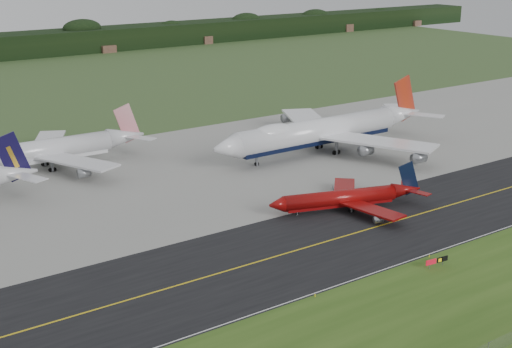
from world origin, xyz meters
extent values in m
plane|color=#314C23|center=(0.00, 0.00, 0.00)|extent=(600.00, 600.00, 0.00)
cube|color=#2B4C16|center=(0.00, -35.00, 0.01)|extent=(400.00, 30.00, 0.01)
cube|color=black|center=(0.00, -4.00, 0.01)|extent=(400.00, 32.00, 0.02)
cube|color=gray|center=(0.00, 51.00, 0.01)|extent=(400.00, 78.00, 0.01)
cube|color=gold|center=(0.00, -4.00, 0.03)|extent=(400.00, 0.40, 0.00)
cube|color=silver|center=(0.00, -19.50, 0.03)|extent=(400.00, 0.25, 0.00)
cylinder|color=white|center=(27.57, 44.91, 6.49)|extent=(52.83, 6.95, 6.70)
cube|color=black|center=(27.57, 44.91, 4.32)|extent=(50.18, 5.26, 2.35)
cone|color=white|center=(-2.13, 44.77, 6.49)|extent=(6.63, 6.73, 6.70)
cone|color=white|center=(60.93, 45.06, 7.00)|extent=(13.96, 6.77, 6.70)
ellipsoid|color=white|center=(12.79, 44.84, 8.34)|extent=(13.70, 5.76, 4.27)
cube|color=white|center=(36.81, 30.01, 5.32)|extent=(21.37, 31.09, 0.57)
cube|color=white|center=(36.67, 59.89, 5.32)|extent=(21.16, 31.12, 0.57)
cube|color=#B82E15|center=(61.68, 45.07, 11.55)|extent=(9.64, 0.58, 13.89)
cylinder|color=gray|center=(32.69, 30.64, 3.49)|extent=(3.67, 2.83, 2.82)
cylinder|color=gray|center=(32.55, 59.22, 3.49)|extent=(3.67, 2.83, 2.82)
cylinder|color=gray|center=(38.80, 17.68, 3.49)|extent=(3.67, 2.83, 2.82)
cylinder|color=gray|center=(38.55, 72.24, 3.49)|extent=(3.67, 2.83, 2.82)
cylinder|color=black|center=(7.51, 44.81, 0.60)|extent=(1.21, 0.55, 1.21)
cylinder|color=slate|center=(31.81, 41.24, 2.24)|extent=(0.94, 0.94, 4.48)
cylinder|color=black|center=(31.81, 41.24, 0.60)|extent=(1.21, 0.61, 1.21)
cylinder|color=slate|center=(31.78, 48.61, 2.24)|extent=(0.94, 0.94, 4.48)
cylinder|color=black|center=(31.78, 48.61, 0.60)|extent=(1.21, 0.61, 1.21)
cylinder|color=maroon|center=(3.39, 7.70, 2.82)|extent=(25.39, 10.98, 3.46)
cube|color=maroon|center=(3.39, 7.70, 1.70)|extent=(23.91, 9.77, 1.21)
cone|color=maroon|center=(-10.31, 12.02, 2.82)|extent=(4.08, 4.26, 3.46)
cone|color=maroon|center=(18.77, 2.84, 3.08)|extent=(7.47, 5.32, 3.46)
cube|color=maroon|center=(5.42, -0.40, 2.21)|extent=(6.42, 14.70, 0.39)
cube|color=maroon|center=(9.70, 13.16, 2.21)|extent=(13.01, 13.60, 0.39)
cube|color=black|center=(19.23, 2.70, 5.68)|extent=(5.29, 1.91, 7.86)
cylinder|color=gray|center=(4.15, -3.57, 1.27)|extent=(2.24, 1.95, 1.45)
cylinder|color=gray|center=(10.48, 16.48, 1.27)|extent=(2.24, 1.95, 1.45)
cylinder|color=black|center=(-5.87, 10.62, 0.31)|extent=(0.68, 0.45, 0.62)
cylinder|color=slate|center=(4.76, 5.27, 0.89)|extent=(0.61, 0.61, 1.78)
cylinder|color=black|center=(4.76, 5.27, 0.31)|extent=(0.69, 0.48, 0.62)
cylinder|color=slate|center=(5.91, 8.89, 0.89)|extent=(0.61, 0.61, 1.78)
cylinder|color=black|center=(5.91, 8.89, 0.31)|extent=(0.69, 0.48, 0.62)
cone|color=silver|center=(-52.18, 56.09, 5.85)|extent=(12.11, 7.38, 5.80)
cube|color=black|center=(-51.53, 56.00, 9.68)|extent=(8.11, 1.62, 11.71)
cylinder|color=silver|center=(-40.98, 73.83, 5.09)|extent=(39.46, 6.49, 5.46)
cube|color=white|center=(-40.98, 73.83, 3.31)|extent=(37.46, 5.07, 1.91)
cone|color=silver|center=(-16.14, 73.18, 5.50)|extent=(10.52, 5.73, 5.46)
cube|color=silver|center=(-34.39, 62.39, 4.13)|extent=(15.50, 23.49, 0.49)
cube|color=silver|center=(-33.80, 84.91, 4.13)|extent=(16.41, 23.33, 0.49)
cube|color=#AD0C21|center=(-15.52, 73.16, 9.04)|extent=(7.54, 0.63, 10.86)
cylinder|color=gray|center=(-34.86, 57.01, 2.64)|extent=(3.04, 2.37, 2.29)
cylinder|color=gray|center=(-33.99, 90.30, 2.64)|extent=(3.04, 2.37, 2.29)
cylinder|color=slate|center=(-37.92, 70.74, 1.72)|extent=(0.78, 0.78, 3.45)
cylinder|color=black|center=(-37.92, 70.74, 0.49)|extent=(1.00, 0.52, 0.98)
cylinder|color=slate|center=(-37.76, 76.75, 1.72)|extent=(0.78, 0.78, 3.45)
cylinder|color=black|center=(-37.76, 76.75, 0.49)|extent=(1.00, 0.52, 0.98)
cylinder|color=slate|center=(-2.99, -23.83, 0.36)|extent=(0.12, 0.12, 0.73)
cylinder|color=slate|center=(0.11, -24.17, 0.36)|extent=(0.12, 0.12, 0.73)
cube|color=#A50C1C|center=(-2.68, -23.87, 1.19)|extent=(2.29, 0.43, 0.94)
cube|color=black|center=(-0.71, -24.08, 1.19)|extent=(1.05, 0.30, 0.94)
cube|color=black|center=(0.53, -24.21, 1.19)|extent=(1.26, 0.32, 0.94)
cylinder|color=yellow|center=(-26.52, -20.50, 0.25)|extent=(0.16, 0.16, 0.50)
cylinder|color=yellow|center=(0.67, -20.50, 0.25)|extent=(0.16, 0.16, 0.50)
camera|label=1|loc=(-94.43, -100.92, 54.55)|focal=50.00mm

